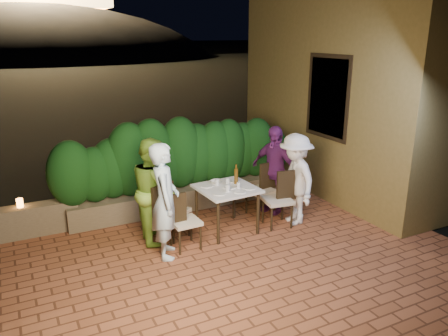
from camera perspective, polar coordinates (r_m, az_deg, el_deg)
ground at (r=6.32m, az=0.86°, el=-12.66°), size 400.00×400.00×0.00m
terrace_floor at (r=6.73m, az=-1.14°, el=-11.17°), size 7.00×6.00×0.15m
building_wall at (r=9.23m, az=15.57°, el=12.68°), size 1.60×5.00×5.00m
window_pane at (r=8.39m, az=13.55°, el=9.01°), size 0.08×1.00×1.40m
window_frame at (r=8.38m, az=13.50°, el=9.00°), size 0.06×1.15×1.55m
planter at (r=8.20m, az=-5.32°, el=-3.79°), size 4.20×0.55×0.40m
hedge at (r=7.96m, az=-5.47°, el=1.26°), size 4.00×0.70×1.10m
parapet at (r=7.72m, az=-26.68°, el=-6.62°), size 2.20×0.30×0.50m
hill at (r=65.41m, az=-22.81°, el=9.56°), size 52.00×40.00×22.00m
dining_table at (r=7.16m, az=0.36°, el=-5.38°), size 0.94×0.94×0.75m
plate_nw at (r=6.75m, az=-0.62°, el=-3.34°), size 0.21×0.21×0.01m
plate_sw at (r=7.10m, az=-2.31°, el=-2.30°), size 0.23×0.23×0.01m
plate_ne at (r=7.01m, az=3.29°, el=-2.60°), size 0.21×0.21×0.01m
plate_se at (r=7.33m, az=1.25°, el=-1.67°), size 0.23×0.23×0.01m
plate_centre at (r=7.03m, az=0.73°, el=-2.50°), size 0.22×0.22×0.01m
plate_front at (r=6.83m, az=2.07°, el=-3.10°), size 0.20×0.20×0.01m
glass_nw at (r=6.83m, az=0.49°, el=-2.64°), size 0.07×0.07×0.12m
glass_sw at (r=7.12m, az=-0.91°, el=-1.84°), size 0.06×0.06×0.11m
glass_ne at (r=6.99m, az=1.90°, el=-2.26°), size 0.06×0.06×0.10m
glass_se at (r=7.14m, az=0.49°, el=-1.75°), size 0.07×0.07×0.11m
beer_bottle at (r=7.15m, az=1.59°, el=-0.81°), size 0.06×0.06×0.33m
bowl at (r=7.24m, az=-1.06°, el=-1.79°), size 0.23×0.23×0.04m
chair_left_front at (r=6.60m, az=-5.08°, el=-6.83°), size 0.43×0.43×0.89m
chair_left_back at (r=6.95m, az=-6.76°, el=-5.37°), size 0.59×0.59×0.95m
chair_right_front at (r=7.35m, az=7.02°, el=-4.04°), size 0.50×0.50×0.96m
chair_right_back at (r=7.78m, az=4.82°, el=-2.81°), size 0.50×0.50×0.94m
diner_blue at (r=6.26m, az=-7.72°, el=-4.28°), size 0.58×0.71×1.70m
diner_green at (r=6.80m, az=-9.18°, el=-2.87°), size 0.71×0.86×1.64m
diner_white at (r=7.42m, az=9.26°, el=-1.47°), size 0.69×1.07×1.56m
diner_purple at (r=7.86m, az=6.54°, el=-0.17°), size 0.70×1.01×1.59m
parapet_lamp at (r=7.60m, az=-25.12°, el=-4.16°), size 0.10×0.10×0.14m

